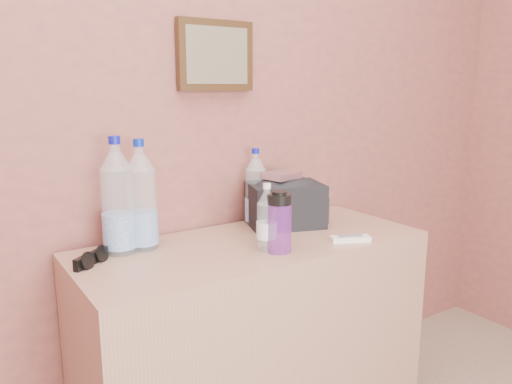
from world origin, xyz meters
TOP-DOWN VIEW (x-y plane):
  - picture_frame at (0.37, 1.98)m, footprint 0.30×0.03m
  - dresser at (0.37, 1.73)m, footprint 1.22×0.51m
  - pet_large_a at (-0.05, 1.87)m, footprint 0.10×0.10m
  - pet_large_b at (0.03, 1.87)m, footprint 0.10×0.10m
  - pet_large_c at (0.51, 1.92)m, footprint 0.08×0.08m
  - pet_small at (0.36, 1.63)m, footprint 0.06×0.06m
  - nalgene_bottle at (0.39, 1.59)m, footprint 0.08×0.08m
  - sunglasses at (-0.16, 1.81)m, footprint 0.15×0.13m
  - ac_remote at (0.66, 1.55)m, footprint 0.14×0.10m
  - toiletry_bag at (0.59, 1.84)m, footprint 0.32×0.28m
  - foil_packet at (0.57, 1.83)m, footprint 0.13×0.12m

SIDE VIEW (x-z plane):
  - dresser at x=0.37m, z-range 0.00..0.76m
  - ac_remote at x=0.66m, z-range 0.76..0.78m
  - sunglasses at x=-0.16m, z-range 0.76..0.80m
  - toiletry_bag at x=0.59m, z-range 0.76..0.95m
  - pet_small at x=0.36m, z-range 0.75..0.97m
  - nalgene_bottle at x=0.39m, z-range 0.76..0.96m
  - pet_large_c at x=0.51m, z-range 0.74..1.04m
  - pet_large_b at x=0.03m, z-range 0.74..1.11m
  - pet_large_a at x=-0.05m, z-range 0.74..1.12m
  - foil_packet at x=0.57m, z-range 0.95..0.97m
  - picture_frame at x=0.37m, z-range 1.27..1.52m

